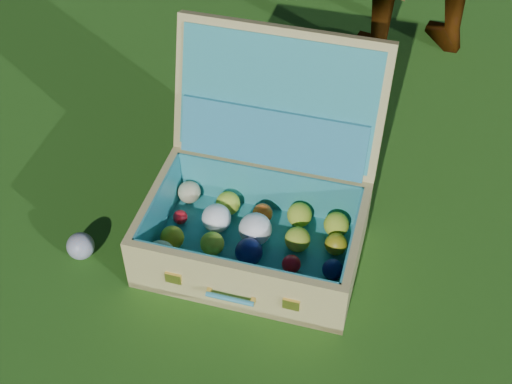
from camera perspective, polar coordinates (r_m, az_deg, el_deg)
name	(u,v)px	position (r m, az deg, el deg)	size (l,w,h in m)	color
ground	(245,254)	(1.91, -0.93, -5.01)	(60.00, 60.00, 0.00)	#215114
stray_ball	(81,246)	(1.94, -13.86, -4.22)	(0.07, 0.07, 0.07)	#4680B8
suitcase	(260,196)	(1.86, 0.32, -0.31)	(0.62, 0.59, 0.52)	tan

